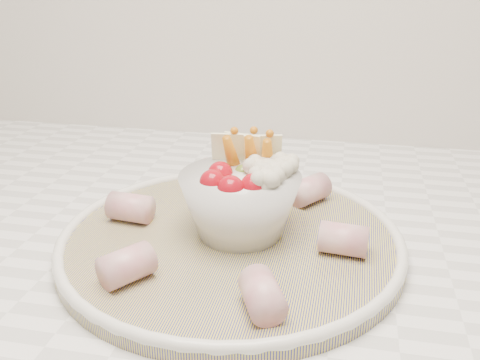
# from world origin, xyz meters

# --- Properties ---
(serving_platter) EXTENTS (0.37, 0.37, 0.02)m
(serving_platter) POSITION_xyz_m (0.17, 1.36, 0.93)
(serving_platter) COLOR navy
(serving_platter) RESTS_ON kitchen_counter
(veggie_bowl) EXTENTS (0.13, 0.13, 0.11)m
(veggie_bowl) POSITION_xyz_m (0.18, 1.37, 0.98)
(veggie_bowl) COLOR silver
(veggie_bowl) RESTS_ON serving_platter
(cured_meat_rolls) EXTENTS (0.29, 0.30, 0.03)m
(cured_meat_rolls) POSITION_xyz_m (0.17, 1.36, 0.95)
(cured_meat_rolls) COLOR #C05867
(cured_meat_rolls) RESTS_ON serving_platter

